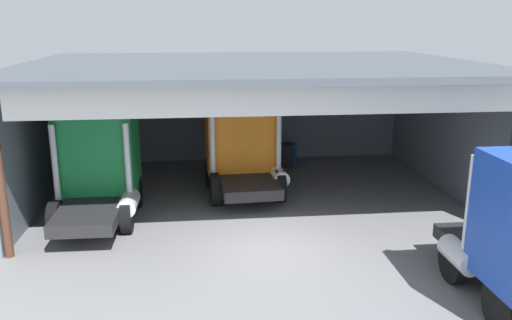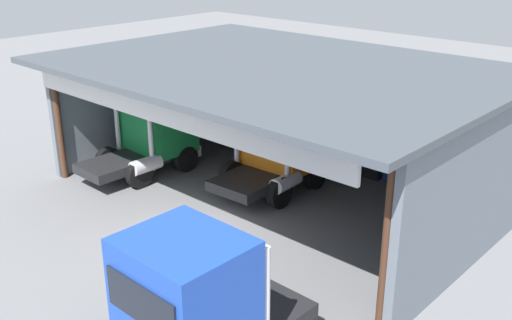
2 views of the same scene
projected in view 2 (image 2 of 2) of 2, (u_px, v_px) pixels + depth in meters
The scene contains 7 objects.
ground_plane at pixel (181, 238), 18.49m from camera, with size 80.00×80.00×0.00m, color slate.
workshop_shed at pixel (298, 96), 21.15m from camera, with size 15.24×11.13×4.82m.
truck_green_left_bay at pixel (153, 127), 23.15m from camera, with size 2.55×4.66×3.44m.
truck_orange_center_bay at pixel (281, 139), 21.55m from camera, with size 2.87×4.66×3.56m.
truck_blue_center_right_bay at pixel (196, 310), 11.89m from camera, with size 2.50×4.39×3.54m.
oil_drum at pixel (385, 165), 22.95m from camera, with size 0.58×0.58×0.94m, color #194CB2.
tool_cart at pixel (373, 164), 22.96m from camera, with size 0.90×0.60×1.00m, color black.
Camera 2 is at (12.81, -10.45, 8.94)m, focal length 41.41 mm.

